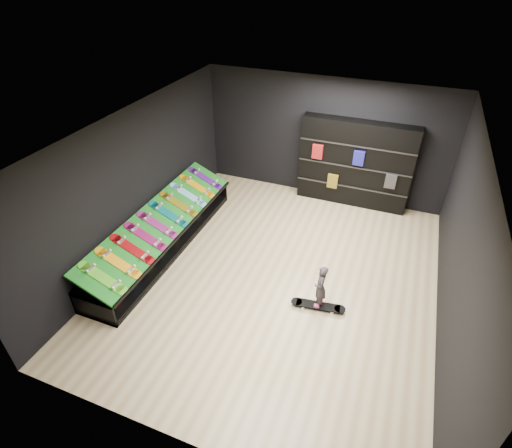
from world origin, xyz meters
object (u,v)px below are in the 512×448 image
(back_shelving, at_px, (355,164))
(floor_skateboard, at_px, (318,306))
(display_rack, at_px, (164,238))
(child, at_px, (319,294))

(back_shelving, bearing_deg, floor_skateboard, -87.70)
(display_rack, xyz_separation_m, child, (3.54, -0.54, 0.10))
(back_shelving, relative_size, child, 5.06)
(child, bearing_deg, floor_skateboard, 77.99)
(back_shelving, xyz_separation_m, child, (0.16, -3.86, -0.71))
(child, bearing_deg, display_rack, -110.73)
(floor_skateboard, height_order, child, child)
(floor_skateboard, bearing_deg, display_rack, 163.39)
(floor_skateboard, relative_size, child, 1.86)
(floor_skateboard, bearing_deg, back_shelving, 84.42)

